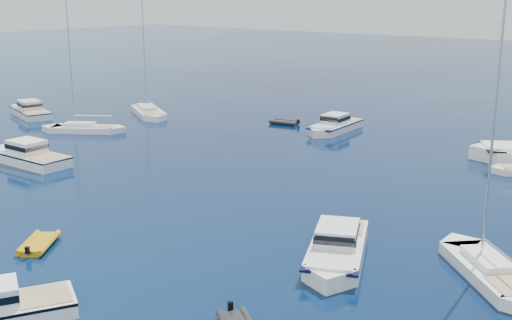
% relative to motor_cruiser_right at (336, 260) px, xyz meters
% --- Properties ---
extents(motor_cruiser_right, '(7.16, 10.38, 2.64)m').
position_rel_motor_cruiser_right_xyz_m(motor_cruiser_right, '(0.00, 0.00, 0.00)').
color(motor_cruiser_right, silver).
rests_on(motor_cruiser_right, ground).
extents(motor_cruiser_centre, '(10.47, 3.58, 2.72)m').
position_rel_motor_cruiser_right_xyz_m(motor_cruiser_centre, '(-33.58, 1.08, 0.00)').
color(motor_cruiser_centre, white).
rests_on(motor_cruiser_centre, ground).
extents(motor_cruiser_far_l, '(10.13, 5.53, 2.54)m').
position_rel_motor_cruiser_right_xyz_m(motor_cruiser_far_l, '(-53.76, 14.18, 0.00)').
color(motor_cruiser_far_l, silver).
rests_on(motor_cruiser_far_l, ground).
extents(motor_cruiser_horizon, '(3.67, 9.77, 2.51)m').
position_rel_motor_cruiser_right_xyz_m(motor_cruiser_horizon, '(-19.26, 30.15, 0.00)').
color(motor_cruiser_horizon, silver).
rests_on(motor_cruiser_horizon, ground).
extents(sailboat_mid_r, '(9.38, 9.13, 15.27)m').
position_rel_motor_cruiser_right_xyz_m(sailboat_mid_r, '(7.72, 3.18, 0.00)').
color(sailboat_mid_r, white).
rests_on(sailboat_mid_r, ground).
extents(sailboat_mid_l, '(9.66, 7.78, 14.62)m').
position_rel_motor_cruiser_right_xyz_m(sailboat_mid_l, '(-40.58, 12.53, 0.00)').
color(sailboat_mid_l, silver).
rests_on(sailboat_mid_l, ground).
extents(sailboat_far_l, '(11.10, 8.01, 16.36)m').
position_rel_motor_cruiser_right_xyz_m(sailboat_far_l, '(-42.65, 23.85, 0.00)').
color(sailboat_far_l, silver).
rests_on(sailboat_far_l, ground).
extents(tender_yellow, '(3.77, 4.07, 0.95)m').
position_rel_motor_cruiser_right_xyz_m(tender_yellow, '(-15.05, -9.71, 0.00)').
color(tender_yellow, '#BF870B').
rests_on(tender_yellow, ground).
extents(tender_grey_far, '(3.81, 2.56, 0.95)m').
position_rel_motor_cruiser_right_xyz_m(tender_grey_far, '(-25.99, 29.96, 0.00)').
color(tender_grey_far, black).
rests_on(tender_grey_far, ground).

